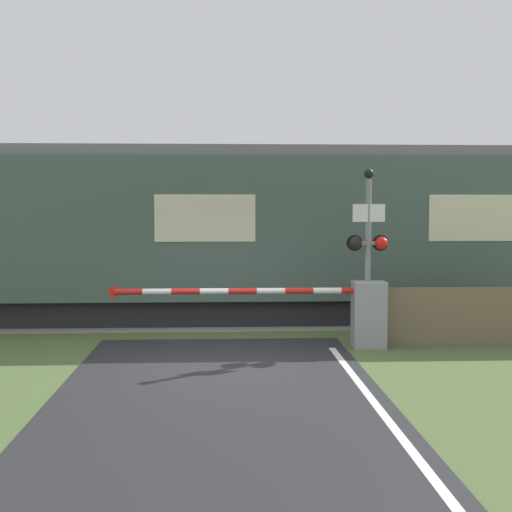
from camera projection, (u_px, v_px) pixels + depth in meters
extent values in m
plane|color=#4C6033|center=(220.00, 362.00, 11.98)|extent=(80.00, 80.00, 0.00)
cube|color=gray|center=(220.00, 319.00, 16.45)|extent=(36.00, 3.20, 0.03)
cube|color=#595451|center=(220.00, 321.00, 15.73)|extent=(36.00, 0.08, 0.10)
cube|color=#595451|center=(220.00, 312.00, 17.17)|extent=(36.00, 0.08, 0.10)
cube|color=black|center=(207.00, 307.00, 16.42)|extent=(19.38, 2.40, 0.60)
cube|color=#42564C|center=(207.00, 227.00, 16.29)|extent=(21.07, 2.82, 3.08)
cube|color=slate|center=(206.00, 154.00, 16.17)|extent=(20.64, 2.60, 0.24)
cube|color=beige|center=(478.00, 218.00, 15.14)|extent=(2.11, 0.02, 0.99)
cube|color=beige|center=(205.00, 218.00, 14.86)|extent=(2.11, 0.02, 0.99)
cube|color=gray|center=(369.00, 315.00, 13.16)|extent=(0.60, 0.44, 1.24)
cylinder|color=gray|center=(369.00, 290.00, 13.13)|extent=(0.16, 0.16, 0.18)
cylinder|color=red|center=(355.00, 290.00, 13.11)|extent=(0.52, 0.11, 0.11)
cylinder|color=white|center=(327.00, 291.00, 13.09)|extent=(0.52, 0.11, 0.11)
cylinder|color=red|center=(299.00, 291.00, 13.06)|extent=(0.52, 0.11, 0.11)
cylinder|color=white|center=(271.00, 291.00, 13.04)|extent=(0.52, 0.11, 0.11)
cylinder|color=red|center=(243.00, 291.00, 13.01)|extent=(0.52, 0.11, 0.11)
cylinder|color=white|center=(214.00, 291.00, 12.99)|extent=(0.52, 0.11, 0.11)
cylinder|color=red|center=(186.00, 291.00, 12.96)|extent=(0.52, 0.11, 0.11)
cylinder|color=white|center=(157.00, 292.00, 12.94)|extent=(0.52, 0.11, 0.11)
cylinder|color=red|center=(128.00, 292.00, 12.91)|extent=(0.52, 0.11, 0.11)
cylinder|color=red|center=(114.00, 292.00, 12.90)|extent=(0.20, 0.02, 0.20)
cylinder|color=gray|center=(368.00, 263.00, 13.26)|extent=(0.11, 0.11, 3.12)
cube|color=gray|center=(368.00, 243.00, 13.23)|extent=(0.61, 0.07, 0.07)
sphere|color=black|center=(356.00, 243.00, 13.17)|extent=(0.24, 0.24, 0.24)
sphere|color=red|center=(382.00, 243.00, 13.20)|extent=(0.24, 0.24, 0.24)
cylinder|color=black|center=(355.00, 243.00, 13.28)|extent=(0.30, 0.06, 0.30)
cylinder|color=black|center=(380.00, 243.00, 13.31)|extent=(0.30, 0.06, 0.30)
cube|color=white|center=(369.00, 213.00, 13.15)|extent=(0.60, 0.02, 0.33)
sphere|color=black|center=(369.00, 174.00, 13.14)|extent=(0.18, 0.18, 0.18)
cube|color=#726047|center=(462.00, 316.00, 13.41)|extent=(3.38, 0.06, 1.10)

